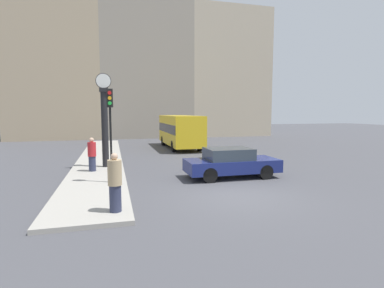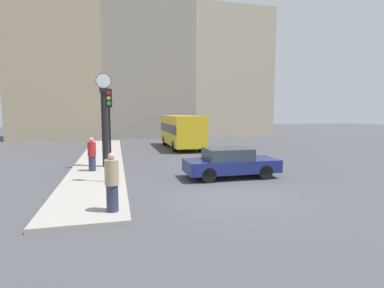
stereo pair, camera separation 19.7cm
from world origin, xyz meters
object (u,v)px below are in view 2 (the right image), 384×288
object	(u,v)px
pedestrian_tan_coat	(112,183)
pedestrian_red_top	(92,154)
sedan_car	(230,163)
street_clock	(105,122)
traffic_light_near	(109,116)
bus_distant	(181,130)

from	to	relation	value
pedestrian_tan_coat	pedestrian_red_top	bearing A→B (deg)	98.94
pedestrian_red_top	pedestrian_tan_coat	size ratio (longest dim) A/B	0.96
sedan_car	street_clock	world-z (taller)	street_clock
sedan_car	traffic_light_near	world-z (taller)	traffic_light_near
sedan_car	bus_distant	bearing A→B (deg)	88.76
bus_distant	street_clock	world-z (taller)	street_clock
sedan_car	pedestrian_red_top	size ratio (longest dim) A/B	2.60
traffic_light_near	pedestrian_tan_coat	xyz separation A→B (m)	(0.10, -3.94, -1.92)
bus_distant	pedestrian_red_top	distance (m)	11.72
traffic_light_near	street_clock	size ratio (longest dim) A/B	0.78
traffic_light_near	sedan_car	bearing A→B (deg)	1.90
street_clock	sedan_car	bearing A→B (deg)	-32.35
street_clock	traffic_light_near	bearing A→B (deg)	-85.30
bus_distant	traffic_light_near	xyz separation A→B (m)	(-5.74, -12.35, 1.34)
street_clock	pedestrian_red_top	distance (m)	2.03
traffic_light_near	pedestrian_tan_coat	bearing A→B (deg)	-88.52
sedan_car	street_clock	size ratio (longest dim) A/B	0.88
sedan_car	pedestrian_tan_coat	bearing A→B (deg)	-142.56
pedestrian_red_top	pedestrian_tan_coat	bearing A→B (deg)	-81.06
bus_distant	pedestrian_red_top	bearing A→B (deg)	-124.86
sedan_car	bus_distant	world-z (taller)	bus_distant
street_clock	pedestrian_red_top	xyz separation A→B (m)	(-0.63, -1.11, -1.58)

